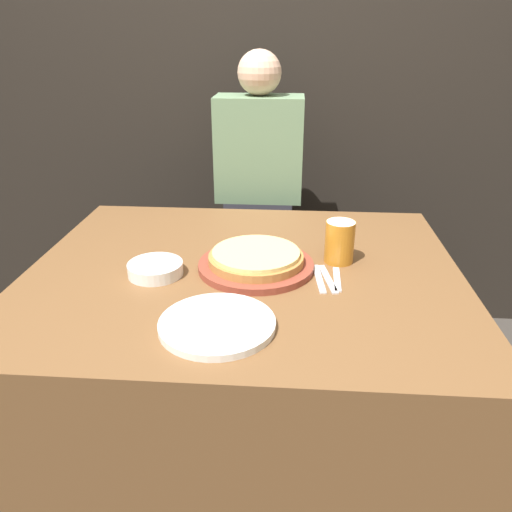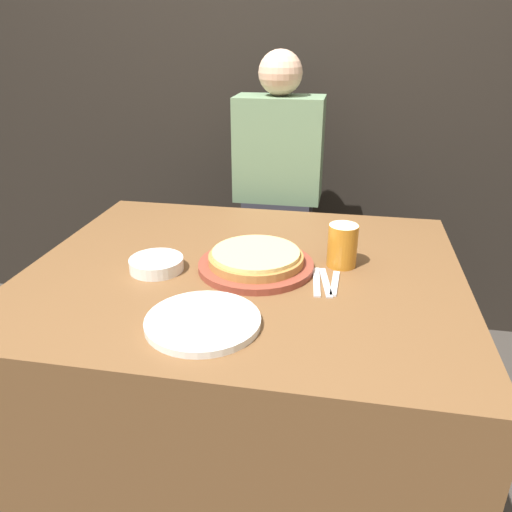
{
  "view_description": "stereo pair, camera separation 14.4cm",
  "coord_description": "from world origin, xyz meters",
  "views": [
    {
      "loc": [
        0.13,
        -1.31,
        1.4
      ],
      "look_at": [
        0.04,
        0.0,
        0.81
      ],
      "focal_mm": 35.0,
      "sensor_mm": 36.0,
      "label": 1
    },
    {
      "loc": [
        0.28,
        -1.29,
        1.4
      ],
      "look_at": [
        0.04,
        0.0,
        0.81
      ],
      "focal_mm": 35.0,
      "sensor_mm": 36.0,
      "label": 2
    }
  ],
  "objects": [
    {
      "name": "dining_table",
      "position": [
        0.0,
        0.0,
        0.39
      ],
      "size": [
        1.26,
        1.06,
        0.77
      ],
      "color": "brown",
      "rests_on": "ground_plane"
    },
    {
      "name": "pizza_on_board",
      "position": [
        0.04,
        0.0,
        0.8
      ],
      "size": [
        0.34,
        0.34,
        0.06
      ],
      "color": "brown",
      "rests_on": "dining_table"
    },
    {
      "name": "side_bowl",
      "position": [
        -0.25,
        -0.06,
        0.79
      ],
      "size": [
        0.16,
        0.16,
        0.04
      ],
      "color": "silver",
      "rests_on": "dining_table"
    },
    {
      "name": "ground_plane",
      "position": [
        0.0,
        0.0,
        0.0
      ],
      "size": [
        12.0,
        12.0,
        0.0
      ],
      "primitive_type": "plane",
      "color": "#38332D"
    },
    {
      "name": "dinner_knife",
      "position": [
        0.24,
        -0.06,
        0.77
      ],
      "size": [
        0.05,
        0.17,
        0.0
      ],
      "color": "silver",
      "rests_on": "dining_table"
    },
    {
      "name": "dinner_plate",
      "position": [
        -0.03,
        -0.32,
        0.78
      ],
      "size": [
        0.27,
        0.27,
        0.02
      ],
      "color": "silver",
      "rests_on": "dining_table"
    },
    {
      "name": "back_wall",
      "position": [
        0.0,
        1.1,
        1.3
      ],
      "size": [
        6.0,
        0.05,
        2.6
      ],
      "color": "black",
      "rests_on": "ground_plane"
    },
    {
      "name": "diner_person",
      "position": [
        -0.01,
        0.75,
        0.66
      ],
      "size": [
        0.36,
        0.2,
        1.34
      ],
      "color": "#33333D",
      "rests_on": "ground_plane"
    },
    {
      "name": "beer_glass",
      "position": [
        0.28,
        0.07,
        0.84
      ],
      "size": [
        0.09,
        0.09,
        0.13
      ],
      "color": "#B7701E",
      "rests_on": "dining_table"
    },
    {
      "name": "spoon",
      "position": [
        0.27,
        -0.06,
        0.77
      ],
      "size": [
        0.02,
        0.15,
        0.0
      ],
      "color": "silver",
      "rests_on": "dining_table"
    },
    {
      "name": "fork",
      "position": [
        0.22,
        -0.06,
        0.77
      ],
      "size": [
        0.03,
        0.17,
        0.0
      ],
      "color": "silver",
      "rests_on": "dining_table"
    }
  ]
}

